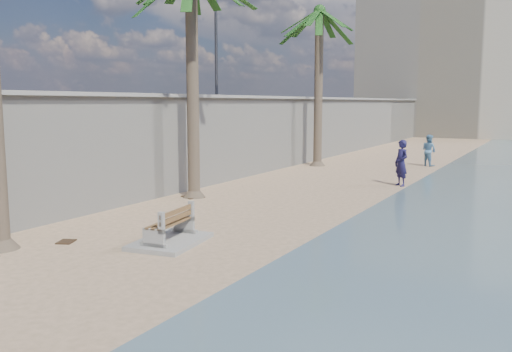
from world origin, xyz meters
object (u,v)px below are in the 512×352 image
at_px(bench_far, 170,229).
at_px(palm_back, 320,13).
at_px(person_a, 401,160).
at_px(person_b, 429,149).

bearing_deg(bench_far, palm_back, 100.72).
xyz_separation_m(palm_back, person_a, (5.60, -4.85, -6.73)).
bearing_deg(palm_back, person_b, 27.48).
xyz_separation_m(palm_back, person_b, (5.14, 2.67, -6.87)).
height_order(palm_back, person_b, palm_back).
height_order(bench_far, palm_back, palm_back).
bearing_deg(person_a, bench_far, -62.74).
relative_size(person_a, person_b, 1.16).
distance_m(bench_far, person_b, 19.20).
bearing_deg(person_b, person_a, 124.82).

